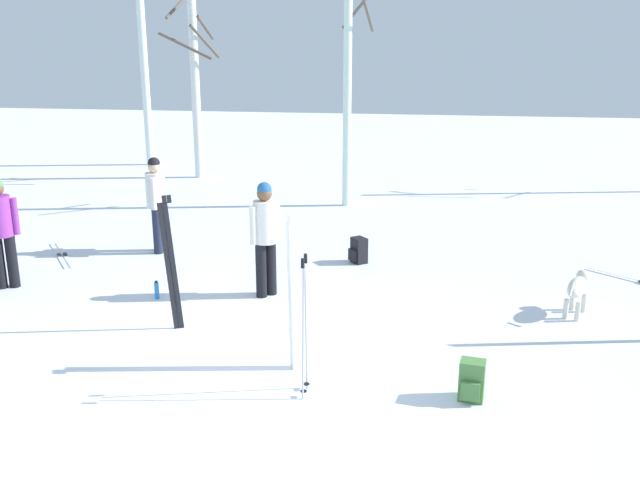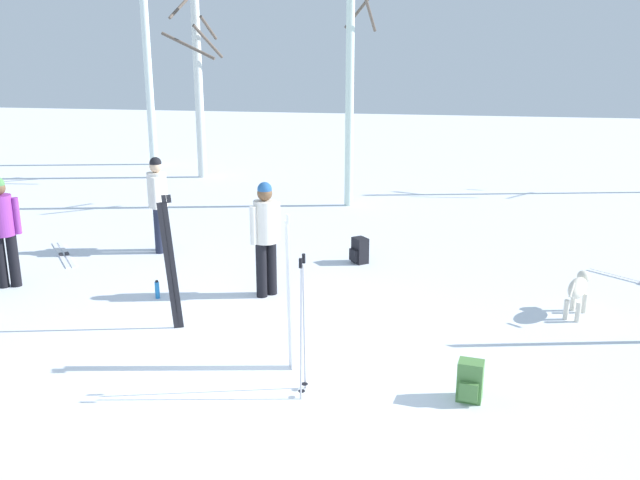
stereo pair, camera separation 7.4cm
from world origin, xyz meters
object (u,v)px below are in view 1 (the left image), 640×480
dog (577,288)px  ski_poles_0 (305,322)px  water_bottle_0 (157,290)px  birch_tree_0 (143,38)px  ski_pair_planted_2 (171,264)px  birch_tree_1 (195,80)px  ski_pair_lying_1 (62,255)px  birch_tree_2 (348,49)px  person_0 (1,226)px  backpack_1 (472,381)px  person_2 (265,232)px  person_1 (156,199)px  backpack_0 (359,251)px  ski_pair_planted_0 (290,293)px

dog → ski_poles_0: 4.35m
water_bottle_0 → birch_tree_0: 12.56m
ski_pair_planted_2 → water_bottle_0: ski_pair_planted_2 is taller
birch_tree_1 → ski_pair_lying_1: bearing=-89.7°
birch_tree_2 → ski_pair_planted_2: bearing=-99.9°
birch_tree_0 → person_0: bearing=-78.2°
ski_pair_lying_1 → backpack_1: backpack_1 is taller
person_2 → ski_pair_lying_1: 4.38m
water_bottle_0 → ski_poles_0: bearing=-42.4°
person_1 → ski_pair_planted_2: 3.62m
person_1 → person_2: size_ratio=1.00×
dog → birch_tree_2: size_ratio=0.12×
ski_pair_lying_1 → backpack_0: size_ratio=3.29×
ski_pair_planted_2 → backpack_1: 4.03m
backpack_0 → birch_tree_1: bearing=126.9°
ski_pair_lying_1 → birch_tree_0: bearing=103.6°
dog → person_1: bearing=164.7°
person_2 → backpack_1: person_2 is taller
water_bottle_0 → backpack_0: bearing=39.1°
dog → water_bottle_0: 5.97m
ski_pair_lying_1 → birch_tree_1: size_ratio=0.29×
ski_pair_lying_1 → birch_tree_2: bearing=46.8°
person_1 → backpack_0: size_ratio=3.90×
person_1 → birch_tree_1: size_ratio=0.34×
birch_tree_1 → birch_tree_2: (4.51, -2.73, 0.83)m
backpack_1 → backpack_0: bearing=110.7°
ski_poles_0 → backpack_1: (1.75, 0.17, -0.61)m
person_2 → ski_poles_0: size_ratio=1.11×
backpack_0 → dog: bearing=-29.5°
dog → backpack_1: dog is taller
backpack_1 → ski_pair_planted_0: bearing=167.4°
water_bottle_0 → person_1: bearing=111.4°
ski_pair_planted_0 → ski_pair_lying_1: size_ratio=1.25×
ski_pair_planted_2 → person_0: bearing=160.5°
person_0 → ski_pair_planted_0: ski_pair_planted_0 is taller
backpack_0 → person_2: bearing=-122.9°
birch_tree_1 → ski_poles_0: bearing=-65.9°
ski_poles_0 → water_bottle_0: size_ratio=5.61×
person_0 → birch_tree_0: (-2.30, 10.95, 2.80)m
backpack_1 → birch_tree_2: 9.69m
ski_pair_planted_0 → ski_pair_lying_1: bearing=143.9°
person_2 → backpack_1: 4.01m
birch_tree_1 → person_2: bearing=-65.1°
person_0 → ski_poles_0: size_ratio=1.11×
person_0 → ski_pair_lying_1: bearing=92.0°
birch_tree_1 → birch_tree_2: size_ratio=0.74×
person_2 → ski_pair_lying_1: (-4.06, 1.34, -0.97)m
person_1 → ski_pair_lying_1: 1.96m
person_2 → birch_tree_2: size_ratio=0.25×
ski_pair_planted_2 → birch_tree_0: bearing=114.1°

